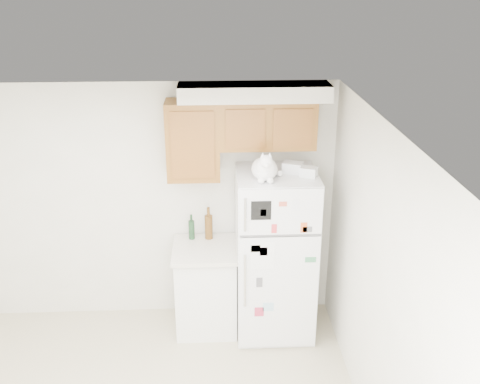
{
  "coord_description": "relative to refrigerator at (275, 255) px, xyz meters",
  "views": [
    {
      "loc": [
        0.69,
        -3.28,
        3.49
      ],
      "look_at": [
        0.93,
        1.55,
        1.55
      ],
      "focal_mm": 42.0,
      "sensor_mm": 36.0,
      "label": 1
    }
  ],
  "objects": [
    {
      "name": "bottle_amber",
      "position": [
        -0.65,
        0.26,
        0.24
      ],
      "size": [
        0.08,
        0.08,
        0.34
      ],
      "primitive_type": null,
      "color": "#593814",
      "rests_on": "base_counter"
    },
    {
      "name": "base_counter",
      "position": [
        -0.69,
        0.07,
        -0.39
      ],
      "size": [
        0.64,
        0.64,
        0.92
      ],
      "color": "white",
      "rests_on": "ground_plane"
    },
    {
      "name": "cat",
      "position": [
        -0.13,
        -0.14,
        0.96
      ],
      "size": [
        0.29,
        0.42,
        0.3
      ],
      "color": "white",
      "rests_on": "refrigerator"
    },
    {
      "name": "refrigerator",
      "position": [
        0.0,
        0.0,
        0.0
      ],
      "size": [
        0.76,
        0.78,
        1.7
      ],
      "color": "white",
      "rests_on": "ground_plane"
    },
    {
      "name": "storage_box_back",
      "position": [
        0.15,
        0.04,
        0.9
      ],
      "size": [
        0.22,
        0.19,
        0.1
      ],
      "primitive_type": "cube",
      "rotation": [
        0.0,
        0.0,
        -0.38
      ],
      "color": "white",
      "rests_on": "refrigerator"
    },
    {
      "name": "bottle_green",
      "position": [
        -0.83,
        0.26,
        0.2
      ],
      "size": [
        0.06,
        0.06,
        0.27
      ],
      "primitive_type": null,
      "color": "#19381E",
      "rests_on": "base_counter"
    },
    {
      "name": "storage_box_front",
      "position": [
        0.28,
        -0.08,
        0.89
      ],
      "size": [
        0.18,
        0.16,
        0.09
      ],
      "primitive_type": "cube",
      "rotation": [
        0.0,
        0.0,
        -0.43
      ],
      "color": "white",
      "rests_on": "refrigerator"
    },
    {
      "name": "room_shell",
      "position": [
        -1.16,
        -1.36,
        0.82
      ],
      "size": [
        3.84,
        4.04,
        2.52
      ],
      "color": "silver",
      "rests_on": "ground_plane"
    }
  ]
}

